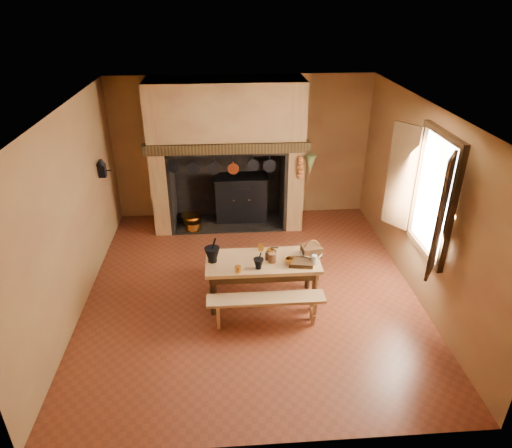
{
  "coord_description": "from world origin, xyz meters",
  "views": [
    {
      "loc": [
        -0.35,
        -5.87,
        4.18
      ],
      "look_at": [
        0.1,
        0.3,
        0.99
      ],
      "focal_mm": 32.0,
      "sensor_mm": 36.0,
      "label": 1
    }
  ],
  "objects_px": {
    "work_table": "(263,267)",
    "wicker_basket": "(311,251)",
    "coffee_grinder": "(271,254)",
    "mixing_bowl": "(311,254)",
    "iron_range": "(241,197)",
    "bench_front": "(266,304)"
  },
  "relations": [
    {
      "from": "bench_front",
      "to": "coffee_grinder",
      "type": "relative_size",
      "value": 8.13
    },
    {
      "from": "iron_range",
      "to": "coffee_grinder",
      "type": "bearing_deg",
      "value": -83.5
    },
    {
      "from": "iron_range",
      "to": "mixing_bowl",
      "type": "bearing_deg",
      "value": -71.35
    },
    {
      "from": "wicker_basket",
      "to": "coffee_grinder",
      "type": "bearing_deg",
      "value": 175.27
    },
    {
      "from": "coffee_grinder",
      "to": "bench_front",
      "type": "bearing_deg",
      "value": -79.1
    },
    {
      "from": "iron_range",
      "to": "work_table",
      "type": "relative_size",
      "value": 0.98
    },
    {
      "from": "mixing_bowl",
      "to": "wicker_basket",
      "type": "relative_size",
      "value": 1.05
    },
    {
      "from": "work_table",
      "to": "bench_front",
      "type": "height_order",
      "value": "work_table"
    },
    {
      "from": "iron_range",
      "to": "bench_front",
      "type": "bearing_deg",
      "value": -86.7
    },
    {
      "from": "work_table",
      "to": "coffee_grinder",
      "type": "distance_m",
      "value": 0.22
    },
    {
      "from": "coffee_grinder",
      "to": "mixing_bowl",
      "type": "height_order",
      "value": "coffee_grinder"
    },
    {
      "from": "bench_front",
      "to": "wicker_basket",
      "type": "height_order",
      "value": "wicker_basket"
    },
    {
      "from": "work_table",
      "to": "bench_front",
      "type": "bearing_deg",
      "value": -90.0
    },
    {
      "from": "iron_range",
      "to": "bench_front",
      "type": "height_order",
      "value": "iron_range"
    },
    {
      "from": "mixing_bowl",
      "to": "wicker_basket",
      "type": "xyz_separation_m",
      "value": [
        0.0,
        0.01,
        0.05
      ]
    },
    {
      "from": "iron_range",
      "to": "mixing_bowl",
      "type": "relative_size",
      "value": 4.95
    },
    {
      "from": "bench_front",
      "to": "coffee_grinder",
      "type": "xyz_separation_m",
      "value": [
        0.12,
        0.58,
        0.44
      ]
    },
    {
      "from": "bench_front",
      "to": "wicker_basket",
      "type": "distance_m",
      "value": 1.05
    },
    {
      "from": "mixing_bowl",
      "to": "wicker_basket",
      "type": "distance_m",
      "value": 0.05
    },
    {
      "from": "work_table",
      "to": "wicker_basket",
      "type": "relative_size",
      "value": 5.34
    },
    {
      "from": "bench_front",
      "to": "mixing_bowl",
      "type": "distance_m",
      "value": 1.03
    },
    {
      "from": "iron_range",
      "to": "wicker_basket",
      "type": "relative_size",
      "value": 5.22
    }
  ]
}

